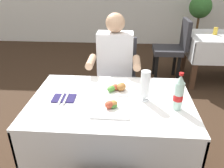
% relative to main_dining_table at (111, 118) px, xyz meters
% --- Properties ---
extents(main_dining_table, '(1.21, 0.83, 0.75)m').
position_rel_main_dining_table_xyz_m(main_dining_table, '(0.00, 0.00, 0.00)').
color(main_dining_table, white).
rests_on(main_dining_table, ground).
extents(chair_far_diner_seat, '(0.44, 0.50, 0.97)m').
position_rel_main_dining_table_xyz_m(chair_far_diner_seat, '(0.00, 0.81, -0.02)').
color(chair_far_diner_seat, '#2D2D33').
rests_on(chair_far_diner_seat, ground).
extents(seated_diner_far, '(0.50, 0.46, 1.26)m').
position_rel_main_dining_table_xyz_m(seated_diner_far, '(-0.01, 0.70, 0.14)').
color(seated_diner_far, '#282D42').
rests_on(seated_diner_far, ground).
extents(plate_near_camera, '(0.26, 0.26, 0.07)m').
position_rel_main_dining_table_xyz_m(plate_near_camera, '(0.01, -0.13, 0.19)').
color(plate_near_camera, white).
rests_on(plate_near_camera, main_dining_table).
extents(plate_far_diner, '(0.22, 0.22, 0.07)m').
position_rel_main_dining_table_xyz_m(plate_far_diner, '(0.03, 0.14, 0.19)').
color(plate_far_diner, white).
rests_on(plate_far_diner, main_dining_table).
extents(beer_glass_left, '(0.07, 0.07, 0.23)m').
position_rel_main_dining_table_xyz_m(beer_glass_left, '(0.25, 0.01, 0.29)').
color(beer_glass_left, white).
rests_on(beer_glass_left, main_dining_table).
extents(cola_bottle_primary, '(0.07, 0.07, 0.27)m').
position_rel_main_dining_table_xyz_m(cola_bottle_primary, '(0.47, -0.09, 0.29)').
color(cola_bottle_primary, silver).
rests_on(cola_bottle_primary, main_dining_table).
extents(napkin_cutlery_set, '(0.17, 0.19, 0.01)m').
position_rel_main_dining_table_xyz_m(napkin_cutlery_set, '(-0.36, -0.01, 0.18)').
color(napkin_cutlery_set, '#231E4C').
rests_on(napkin_cutlery_set, main_dining_table).
extents(background_dining_table, '(0.92, 0.82, 0.75)m').
position_rel_main_dining_table_xyz_m(background_dining_table, '(1.50, 2.05, -0.02)').
color(background_dining_table, white).
rests_on(background_dining_table, ground).
extents(background_chair_left, '(0.50, 0.44, 0.97)m').
position_rel_main_dining_table_xyz_m(background_chair_left, '(0.83, 2.05, -0.02)').
color(background_chair_left, '#2D2D33').
rests_on(background_chair_left, ground).
extents(background_table_tumbler, '(0.06, 0.06, 0.11)m').
position_rel_main_dining_table_xyz_m(background_table_tumbler, '(1.43, 2.07, 0.23)').
color(background_table_tumbler, gold).
rests_on(background_table_tumbler, background_dining_table).
extents(potted_plant_corner, '(0.46, 0.46, 1.18)m').
position_rel_main_dining_table_xyz_m(potted_plant_corner, '(1.60, 3.60, 0.15)').
color(potted_plant_corner, brown).
rests_on(potted_plant_corner, ground).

